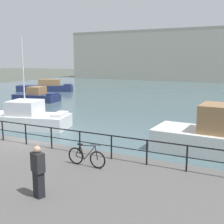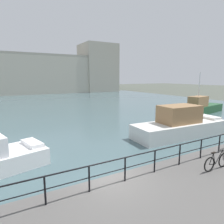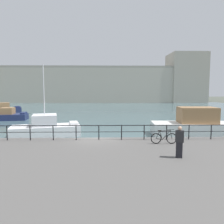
# 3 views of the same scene
# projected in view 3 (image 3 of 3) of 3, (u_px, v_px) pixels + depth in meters

# --- Properties ---
(ground_plane) EXTENTS (240.00, 240.00, 0.00)m
(ground_plane) POSITION_uv_depth(u_px,v_px,m) (95.00, 150.00, 16.52)
(ground_plane) COLOR #4C5147
(water_basin) EXTENTS (80.00, 60.00, 0.01)m
(water_basin) POSITION_uv_depth(u_px,v_px,m) (102.00, 111.00, 46.55)
(water_basin) COLOR #476066
(water_basin) RESTS_ON ground_plane
(quay_promenade) EXTENTS (56.00, 13.00, 0.95)m
(quay_promenade) POSITION_uv_depth(u_px,v_px,m) (86.00, 179.00, 10.01)
(quay_promenade) COLOR #565451
(quay_promenade) RESTS_ON ground_plane
(harbor_building) EXTENTS (70.32, 11.62, 17.12)m
(harbor_building) POSITION_uv_depth(u_px,v_px,m) (122.00, 84.00, 77.55)
(harbor_building) COLOR #B2AD9E
(harbor_building) RESTS_ON ground_plane
(moored_small_launch) EXTENTS (5.88, 3.30, 1.84)m
(moored_small_launch) POSITION_uv_depth(u_px,v_px,m) (8.00, 116.00, 32.56)
(moored_small_launch) COLOR navy
(moored_small_launch) RESTS_ON water_basin
(moored_blue_motorboat) EXTENTS (9.21, 3.28, 2.81)m
(moored_blue_motorboat) POSITION_uv_depth(u_px,v_px,m) (199.00, 125.00, 21.56)
(moored_blue_motorboat) COLOR white
(moored_blue_motorboat) RESTS_ON water_basin
(moored_red_daysailer) EXTENTS (7.01, 4.16, 6.96)m
(moored_red_daysailer) POSITION_uv_depth(u_px,v_px,m) (46.00, 128.00, 21.43)
(moored_red_daysailer) COLOR white
(moored_red_daysailer) RESTS_ON water_basin
(quay_railing) EXTENTS (22.97, 0.07, 1.08)m
(quay_railing) POSITION_uv_depth(u_px,v_px,m) (99.00, 130.00, 15.61)
(quay_railing) COLOR black
(quay_railing) RESTS_ON quay_promenade
(parked_bicycle) EXTENTS (1.77, 0.10, 0.98)m
(parked_bicycle) POSITION_uv_depth(u_px,v_px,m) (164.00, 138.00, 14.51)
(parked_bicycle) COLOR black
(parked_bicycle) RESTS_ON quay_promenade
(standing_person) EXTENTS (0.51, 0.41, 1.69)m
(standing_person) POSITION_uv_depth(u_px,v_px,m) (179.00, 142.00, 11.53)
(standing_person) COLOR black
(standing_person) RESTS_ON quay_promenade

